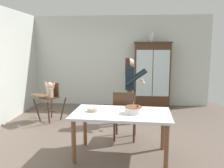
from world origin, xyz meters
TOP-DOWN VIEW (x-y plane):
  - ground_plane at (0.00, 0.00)m, footprint 6.24×6.24m
  - wall_back at (0.00, 2.63)m, footprint 5.32×0.06m
  - china_cabinet at (0.95, 2.37)m, footprint 1.07×0.48m
  - ceramic_vase at (0.90, 2.37)m, footprint 0.13×0.13m
  - high_chair_with_toddler at (-1.62, 0.88)m, footprint 0.79×0.84m
  - adult_person at (0.30, 0.84)m, footprint 0.50×0.48m
  - dining_table at (0.17, -0.88)m, footprint 1.63×0.97m
  - birthday_cake at (0.36, -0.90)m, footprint 0.28×0.28m
  - serving_bowl at (-0.30, -0.85)m, footprint 0.18×0.18m
  - dining_chair_far_side at (0.21, -0.23)m, footprint 0.47×0.47m

SIDE VIEW (x-z plane):
  - ground_plane at x=0.00m, z-range 0.00..0.00m
  - dining_chair_far_side at x=0.21m, z-range 0.08..1.04m
  - dining_table at x=0.17m, z-range 0.28..1.02m
  - high_chair_with_toddler at x=-1.62m, z-range 0.18..1.13m
  - serving_bowl at x=-0.30m, z-range 0.74..0.79m
  - birthday_cake at x=0.36m, z-range 0.70..0.89m
  - china_cabinet at x=0.95m, z-range 0.01..1.93m
  - adult_person at x=0.30m, z-range 0.20..1.73m
  - wall_back at x=0.00m, z-range 0.00..2.70m
  - ceramic_vase at x=0.90m, z-range 1.91..2.18m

